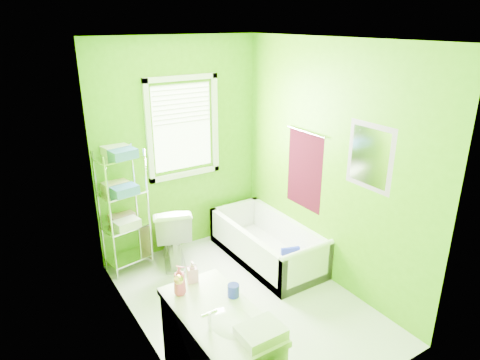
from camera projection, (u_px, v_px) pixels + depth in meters
ground at (244, 301)px, 4.45m from camera, size 2.90×2.90×0.00m
room_envelope at (245, 160)px, 3.91m from camera, size 2.14×2.94×2.62m
window at (183, 122)px, 5.03m from camera, size 0.92×0.05×1.22m
door at (194, 306)px, 2.79m from camera, size 0.09×0.80×2.00m
right_wall_decor at (328, 165)px, 4.49m from camera, size 0.04×1.48×1.17m
bathtub at (268, 248)px, 5.18m from camera, size 0.72×1.53×0.50m
toilet at (172, 233)px, 5.07m from camera, size 0.63×0.84×0.76m
vanity at (220, 352)px, 3.20m from camera, size 0.53×1.03×1.02m
wire_shelf_unit at (124, 198)px, 4.76m from camera, size 0.53×0.44×1.47m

